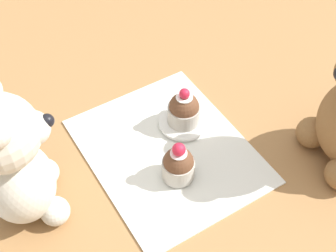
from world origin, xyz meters
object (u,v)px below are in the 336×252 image
(cupcake_near_cream_bear, at_px, (178,164))
(cupcake_near_tan_bear, at_px, (184,110))
(teddy_bear_cream, at_px, (14,161))
(saucer_plate, at_px, (183,122))

(cupcake_near_cream_bear, distance_m, cupcake_near_tan_bear, 0.10)
(cupcake_near_cream_bear, height_order, cupcake_near_tan_bear, cupcake_near_tan_bear)
(teddy_bear_cream, distance_m, saucer_plate, 0.26)
(saucer_plate, bearing_deg, cupcake_near_cream_bear, 142.73)
(teddy_bear_cream, xyz_separation_m, cupcake_near_cream_bear, (-0.06, -0.19, -0.07))
(teddy_bear_cream, xyz_separation_m, saucer_plate, (0.01, -0.25, -0.09))
(teddy_bear_cream, bearing_deg, cupcake_near_tan_bear, -76.26)
(cupcake_near_cream_bear, xyz_separation_m, cupcake_near_tan_bear, (0.08, -0.06, 0.00))
(teddy_bear_cream, height_order, cupcake_near_cream_bear, teddy_bear_cream)
(teddy_bear_cream, relative_size, cupcake_near_tan_bear, 3.12)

